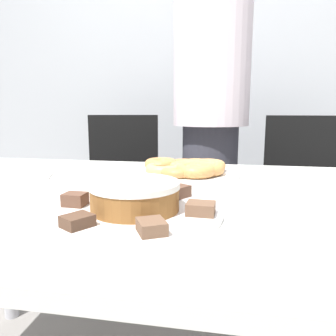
# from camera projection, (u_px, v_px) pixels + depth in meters

# --- Properties ---
(wall_back) EXTENTS (8.00, 0.05, 2.60)m
(wall_back) POSITION_uv_depth(u_px,v_px,m) (207.00, 57.00, 2.27)
(wall_back) COLOR #B2B7BC
(wall_back) RESTS_ON ground_plane
(table) EXTENTS (1.72, 0.96, 0.73)m
(table) POSITION_uv_depth(u_px,v_px,m) (165.00, 221.00, 0.85)
(table) COLOR silver
(table) RESTS_ON ground_plane
(person_standing) EXTENTS (0.38, 0.38, 1.74)m
(person_standing) POSITION_uv_depth(u_px,v_px,m) (211.00, 115.00, 1.65)
(person_standing) COLOR #383842
(person_standing) RESTS_ON ground_plane
(office_chair_left) EXTENTS (0.51, 0.51, 0.91)m
(office_chair_left) POSITION_uv_depth(u_px,v_px,m) (122.00, 202.00, 1.80)
(office_chair_left) COLOR black
(office_chair_left) RESTS_ON ground_plane
(office_chair_right) EXTENTS (0.48, 0.48, 0.91)m
(office_chair_right) POSITION_uv_depth(u_px,v_px,m) (303.00, 212.00, 1.64)
(office_chair_right) COLOR black
(office_chair_right) RESTS_ON ground_plane
(plate_cake) EXTENTS (0.36, 0.36, 0.01)m
(plate_cake) POSITION_uv_depth(u_px,v_px,m) (135.00, 212.00, 0.67)
(plate_cake) COLOR white
(plate_cake) RESTS_ON table
(plate_donuts) EXTENTS (0.33, 0.33, 0.01)m
(plate_donuts) POSITION_uv_depth(u_px,v_px,m) (188.00, 174.00, 1.06)
(plate_donuts) COLOR white
(plate_donuts) RESTS_ON table
(frosted_cake) EXTENTS (0.18, 0.18, 0.06)m
(frosted_cake) POSITION_uv_depth(u_px,v_px,m) (135.00, 196.00, 0.66)
(frosted_cake) COLOR brown
(frosted_cake) RESTS_ON plate_cake
(lamington_0) EXTENTS (0.07, 0.07, 0.02)m
(lamington_0) POSITION_uv_depth(u_px,v_px,m) (124.00, 189.00, 0.79)
(lamington_0) COLOR #513828
(lamington_0) RESTS_ON plate_cake
(lamington_1) EXTENTS (0.05, 0.04, 0.03)m
(lamington_1) POSITION_uv_depth(u_px,v_px,m) (75.00, 199.00, 0.69)
(lamington_1) COLOR brown
(lamington_1) RESTS_ON plate_cake
(lamington_2) EXTENTS (0.06, 0.06, 0.02)m
(lamington_2) POSITION_uv_depth(u_px,v_px,m) (77.00, 221.00, 0.57)
(lamington_2) COLOR #513828
(lamington_2) RESTS_ON plate_cake
(lamington_3) EXTENTS (0.06, 0.07, 0.02)m
(lamington_3) POSITION_uv_depth(u_px,v_px,m) (152.00, 227.00, 0.54)
(lamington_3) COLOR brown
(lamington_3) RESTS_ON plate_cake
(lamington_4) EXTENTS (0.06, 0.05, 0.02)m
(lamington_4) POSITION_uv_depth(u_px,v_px,m) (201.00, 208.00, 0.63)
(lamington_4) COLOR brown
(lamington_4) RESTS_ON plate_cake
(lamington_5) EXTENTS (0.06, 0.06, 0.03)m
(lamington_5) POSITION_uv_depth(u_px,v_px,m) (178.00, 191.00, 0.76)
(lamington_5) COLOR brown
(lamington_5) RESTS_ON plate_cake
(donut_0) EXTENTS (0.13, 0.13, 0.03)m
(donut_0) POSITION_uv_depth(u_px,v_px,m) (189.00, 167.00, 1.06)
(donut_0) COLOR tan
(donut_0) RESTS_ON plate_donuts
(donut_1) EXTENTS (0.11, 0.11, 0.04)m
(donut_1) POSITION_uv_depth(u_px,v_px,m) (161.00, 164.00, 1.11)
(donut_1) COLOR #C68447
(donut_1) RESTS_ON plate_donuts
(donut_2) EXTENTS (0.12, 0.12, 0.03)m
(donut_2) POSITION_uv_depth(u_px,v_px,m) (164.00, 169.00, 1.04)
(donut_2) COLOR #E5AD66
(donut_2) RESTS_ON plate_donuts
(donut_3) EXTENTS (0.10, 0.10, 0.03)m
(donut_3) POSITION_uv_depth(u_px,v_px,m) (177.00, 172.00, 1.00)
(donut_3) COLOR #C68447
(donut_3) RESTS_ON plate_donuts
(donut_4) EXTENTS (0.13, 0.13, 0.04)m
(donut_4) POSITION_uv_depth(u_px,v_px,m) (196.00, 170.00, 1.00)
(donut_4) COLOR #D18E4C
(donut_4) RESTS_ON plate_donuts
(donut_5) EXTENTS (0.12, 0.12, 0.04)m
(donut_5) POSITION_uv_depth(u_px,v_px,m) (206.00, 169.00, 1.03)
(donut_5) COLOR #D18E4C
(donut_5) RESTS_ON plate_donuts
(donut_6) EXTENTS (0.11, 0.11, 0.04)m
(donut_6) POSITION_uv_depth(u_px,v_px,m) (208.00, 166.00, 1.08)
(donut_6) COLOR tan
(donut_6) RESTS_ON plate_donuts
(donut_7) EXTENTS (0.11, 0.11, 0.03)m
(donut_7) POSITION_uv_depth(u_px,v_px,m) (197.00, 164.00, 1.13)
(donut_7) COLOR tan
(donut_7) RESTS_ON plate_donuts
(donut_8) EXTENTS (0.11, 0.11, 0.03)m
(donut_8) POSITION_uv_depth(u_px,v_px,m) (184.00, 165.00, 1.11)
(donut_8) COLOR #D18E4C
(donut_8) RESTS_ON plate_donuts
(napkin) EXTENTS (0.19, 0.17, 0.01)m
(napkin) POSITION_uv_depth(u_px,v_px,m) (26.00, 176.00, 1.04)
(napkin) COLOR white
(napkin) RESTS_ON table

